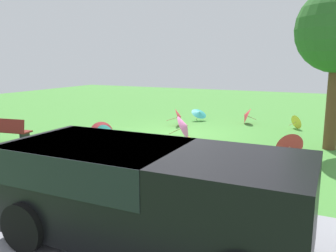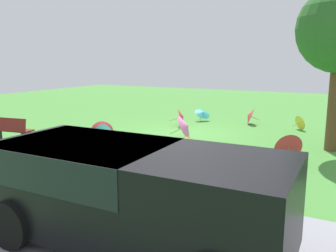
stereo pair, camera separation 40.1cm
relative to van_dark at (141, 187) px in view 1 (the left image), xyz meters
name	(u,v)px [view 1 (the left image)]	position (x,y,z in m)	size (l,w,h in m)	color
ground	(180,133)	(2.82, -7.80, -0.91)	(40.00, 40.00, 0.00)	#478C38
road_strip	(20,206)	(2.82, -0.15, -0.91)	(40.00, 4.23, 0.01)	gray
van_dark	(141,187)	(0.00, 0.00, 0.00)	(4.62, 2.16, 1.53)	black
park_bench	(7,131)	(7.31, -3.63, -0.45)	(1.65, 0.72, 0.90)	maroon
parasol_red_0	(288,145)	(-1.41, -5.87, -0.50)	(0.88, 0.89, 0.82)	tan
parasol_pink_0	(185,126)	(2.32, -7.12, -0.48)	(0.97, 0.99, 0.87)	tan
parasol_teal_0	(107,138)	(3.67, -4.22, -0.47)	(0.89, 0.92, 0.89)	tan
parasol_red_1	(101,132)	(4.66, -5.27, -0.54)	(0.94, 0.88, 0.74)	tan
parasol_red_2	(179,117)	(3.53, -9.31, -0.53)	(0.84, 0.84, 0.77)	tan
parasol_teal_1	(199,113)	(3.20, -10.82, -0.54)	(0.95, 0.96, 0.61)	tan
parasol_red_4	(246,115)	(1.06, -11.03, -0.54)	(0.71, 0.80, 0.75)	tan
parasol_yellow_0	(297,122)	(-1.14, -10.78, -0.61)	(0.63, 0.62, 0.60)	tan
parasol_yellow_1	(185,146)	(1.39, -4.95, -0.61)	(0.63, 0.63, 0.60)	tan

